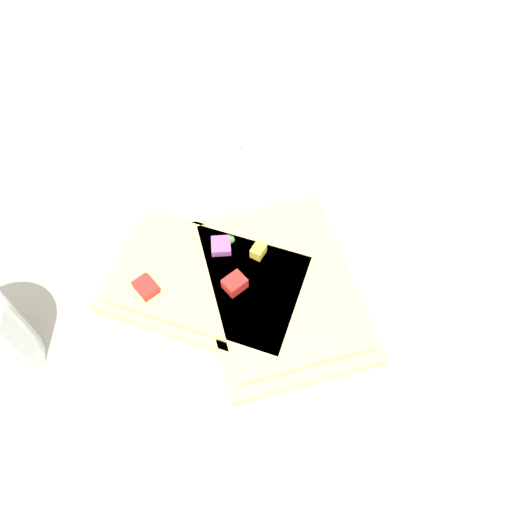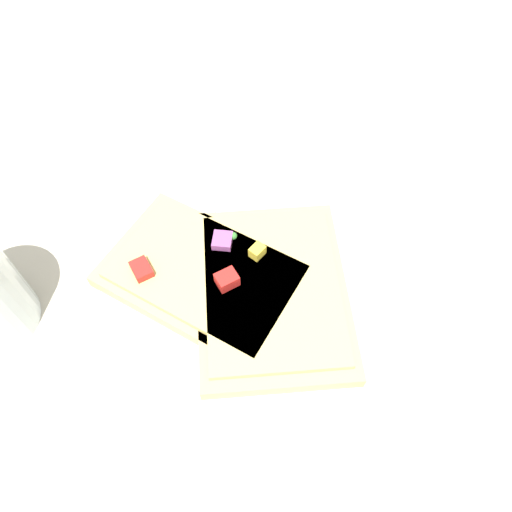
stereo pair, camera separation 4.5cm
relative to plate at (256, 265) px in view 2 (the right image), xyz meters
name	(u,v)px [view 2 (the right image)]	position (x,y,z in m)	size (l,w,h in m)	color
ground_plane	(256,269)	(0.00, 0.00, -0.01)	(4.00, 4.00, 0.00)	#BCB29E
plate	(256,265)	(0.00, 0.00, 0.00)	(0.28, 0.28, 0.01)	white
fork	(212,250)	(0.04, -0.02, 0.01)	(0.04, 0.21, 0.01)	silver
knife	(281,203)	(-0.04, -0.06, 0.01)	(0.05, 0.21, 0.01)	silver
pizza_slice_main	(272,291)	(-0.01, 0.04, 0.02)	(0.15, 0.19, 0.03)	tan
pizza_slice_corner	(206,276)	(0.05, 0.01, 0.02)	(0.20, 0.20, 0.03)	tan
crumb_scatter	(259,259)	(0.00, 0.00, 0.01)	(0.05, 0.05, 0.01)	tan
napkin	(487,262)	(-0.21, 0.04, 0.00)	(0.16, 0.09, 0.01)	white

